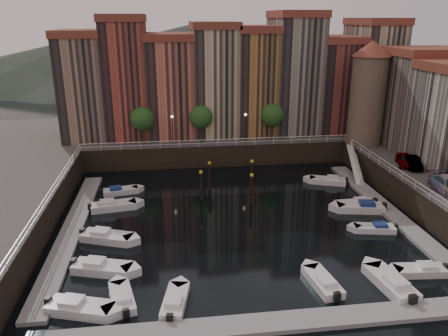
{
  "coord_description": "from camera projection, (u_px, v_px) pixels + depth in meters",
  "views": [
    {
      "loc": [
        -6.56,
        -40.57,
        19.57
      ],
      "look_at": [
        -0.71,
        4.0,
        4.01
      ],
      "focal_mm": 35.0,
      "sensor_mm": 36.0,
      "label": 1
    }
  ],
  "objects": [
    {
      "name": "promenade_trees",
      "position": [
        206.0,
        117.0,
        59.95
      ],
      "size": [
        21.2,
        3.2,
        5.2
      ],
      "color": "black",
      "rests_on": "quay_far"
    },
    {
      "name": "boat_left_2",
      "position": [
        106.0,
        237.0,
        40.25
      ],
      "size": [
        5.16,
        3.39,
        1.16
      ],
      "rotation": [
        0.0,
        0.0,
        -0.36
      ],
      "color": "silver",
      "rests_on": "ground"
    },
    {
      "name": "boat_near_2",
      "position": [
        323.0,
        282.0,
        33.43
      ],
      "size": [
        2.22,
        4.62,
        1.04
      ],
      "rotation": [
        0.0,
        0.0,
        1.71
      ],
      "color": "silver",
      "rests_on": "ground"
    },
    {
      "name": "dock_left",
      "position": [
        72.0,
        229.0,
        42.23
      ],
      "size": [
        2.0,
        28.0,
        0.35
      ],
      "primitive_type": "cube",
      "color": "gray",
      "rests_on": "ground"
    },
    {
      "name": "gangway",
      "position": [
        355.0,
        162.0,
        56.07
      ],
      "size": [
        2.78,
        8.32,
        3.73
      ],
      "color": "white",
      "rests_on": "ground"
    },
    {
      "name": "boat_left_1",
      "position": [
        101.0,
        268.0,
        35.3
      ],
      "size": [
        5.2,
        3.13,
        1.17
      ],
      "rotation": [
        0.0,
        0.0,
        -0.29
      ],
      "color": "silver",
      "rests_on": "ground"
    },
    {
      "name": "boat_near_3",
      "position": [
        391.0,
        283.0,
        33.19
      ],
      "size": [
        2.57,
        5.36,
        1.2
      ],
      "rotation": [
        0.0,
        0.0,
        1.71
      ],
      "color": "silver",
      "rests_on": "ground"
    },
    {
      "name": "boat_near_0",
      "position": [
        122.0,
        299.0,
        31.54
      ],
      "size": [
        2.37,
        4.32,
        0.97
      ],
      "rotation": [
        0.0,
        0.0,
        1.8
      ],
      "color": "silver",
      "rests_on": "ground"
    },
    {
      "name": "railings",
      "position": [
        229.0,
        167.0,
        48.56
      ],
      "size": [
        36.08,
        34.04,
        0.52
      ],
      "color": "white",
      "rests_on": "ground"
    },
    {
      "name": "mooring_pilings",
      "position": [
        228.0,
        181.0,
        50.29
      ],
      "size": [
        6.71,
        5.11,
        3.78
      ],
      "color": "black",
      "rests_on": "ground"
    },
    {
      "name": "boat_right_0",
      "position": [
        421.0,
        270.0,
        35.04
      ],
      "size": [
        4.37,
        1.9,
        0.99
      ],
      "rotation": [
        0.0,
        0.0,
        3.06
      ],
      "color": "silver",
      "rests_on": "ground"
    },
    {
      "name": "corner_tower",
      "position": [
        368.0,
        92.0,
        57.93
      ],
      "size": [
        5.2,
        5.2,
        13.8
      ],
      "color": "#6B5B4C",
      "rests_on": "quay_right"
    },
    {
      "name": "car_a",
      "position": [
        405.0,
        161.0,
        51.08
      ],
      "size": [
        2.86,
        4.38,
        1.39
      ],
      "primitive_type": "imported",
      "rotation": [
        0.0,
        0.0,
        -0.33
      ],
      "color": "gray",
      "rests_on": "quay_right"
    },
    {
      "name": "street_lamps",
      "position": [
        209.0,
        124.0,
        59.28
      ],
      "size": [
        10.36,
        0.36,
        4.18
      ],
      "color": "black",
      "rests_on": "quay_far"
    },
    {
      "name": "boat_right_4",
      "position": [
        329.0,
        181.0,
        54.19
      ],
      "size": [
        4.73,
        3.15,
        1.07
      ],
      "rotation": [
        0.0,
        0.0,
        2.77
      ],
      "color": "silver",
      "rests_on": "ground"
    },
    {
      "name": "mountains",
      "position": [
        190.0,
        54.0,
        145.9
      ],
      "size": [
        145.0,
        100.0,
        18.0
      ],
      "color": "#2D382D",
      "rests_on": "ground"
    },
    {
      "name": "boat_right_3",
      "position": [
        357.0,
        204.0,
        47.47
      ],
      "size": [
        4.52,
        1.78,
        1.03
      ],
      "rotation": [
        0.0,
        0.0,
        3.18
      ],
      "color": "silver",
      "rests_on": "ground"
    },
    {
      "name": "dock_near",
      "position": [
        275.0,
        323.0,
        29.23
      ],
      "size": [
        30.0,
        2.0,
        0.35
      ],
      "primitive_type": "cube",
      "color": "gray",
      "rests_on": "ground"
    },
    {
      "name": "boat_left_0",
      "position": [
        79.0,
        308.0,
        30.45
      ],
      "size": [
        5.09,
        3.16,
        1.14
      ],
      "rotation": [
        0.0,
        0.0,
        -0.31
      ],
      "color": "silver",
      "rests_on": "ground"
    },
    {
      "name": "boat_left_3",
      "position": [
        112.0,
        206.0,
        46.88
      ],
      "size": [
        5.15,
        2.53,
        1.16
      ],
      "rotation": [
        0.0,
        0.0,
        0.15
      ],
      "color": "silver",
      "rests_on": "ground"
    },
    {
      "name": "car_b",
      "position": [
        412.0,
        163.0,
        50.29
      ],
      "size": [
        2.28,
        4.27,
        1.34
      ],
      "primitive_type": "imported",
      "rotation": [
        0.0,
        0.0,
        -0.23
      ],
      "color": "gray",
      "rests_on": "quay_right"
    },
    {
      "name": "ground",
      "position": [
        236.0,
        217.0,
        45.22
      ],
      "size": [
        200.0,
        200.0,
        0.0
      ],
      "primitive_type": "plane",
      "color": "black",
      "rests_on": "ground"
    },
    {
      "name": "boat_right_1",
      "position": [
        375.0,
        228.0,
        42.07
      ],
      "size": [
        4.18,
        2.17,
        0.94
      ],
      "rotation": [
        0.0,
        0.0,
        2.95
      ],
      "color": "silver",
      "rests_on": "ground"
    },
    {
      "name": "far_terrace",
      "position": [
        234.0,
        79.0,
        64.06
      ],
      "size": [
        48.7,
        10.3,
        17.5
      ],
      "color": "#8B6D58",
      "rests_on": "quay_far"
    },
    {
      "name": "boat_right_2",
      "position": [
        361.0,
        208.0,
        46.43
      ],
      "size": [
        5.27,
        2.73,
        1.18
      ],
      "rotation": [
        0.0,
        0.0,
        2.95
      ],
      "color": "silver",
      "rests_on": "ground"
    },
    {
      "name": "boat_near_1",
      "position": [
        175.0,
        302.0,
        31.15
      ],
      "size": [
        2.33,
        4.44,
        0.99
      ],
      "rotation": [
        0.0,
        0.0,
        1.37
      ],
      "color": "silver",
      "rests_on": "ground"
    },
    {
      "name": "quay_far",
      "position": [
        210.0,
        138.0,
        69.09
      ],
      "size": [
        80.0,
        20.0,
        3.0
      ],
      "primitive_type": "cube",
      "color": "black",
      "rests_on": "ground"
    },
    {
      "name": "boat_left_4",
      "position": [
        120.0,
        191.0,
        51.03
      ],
      "size": [
        4.4,
        2.44,
        0.98
      ],
      "rotation": [
        0.0,
        0.0,
        0.23
      ],
      "color": "silver",
      "rests_on": "ground"
    },
    {
      "name": "dock_right",
      "position": [
        388.0,
        211.0,
        46.22
      ],
      "size": [
        2.0,
        28.0,
        0.35
      ],
      "primitive_type": "cube",
      "color": "gray",
      "rests_on": "ground"
    }
  ]
}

